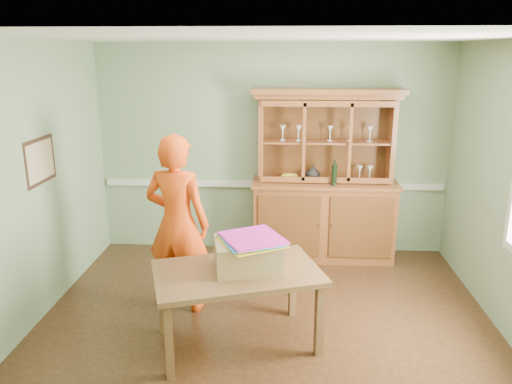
# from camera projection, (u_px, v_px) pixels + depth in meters

# --- Properties ---
(floor) EXTENTS (4.50, 4.50, 0.00)m
(floor) POSITION_uv_depth(u_px,v_px,m) (265.00, 324.00, 4.90)
(floor) COLOR #4E2F19
(floor) RESTS_ON ground
(ceiling) EXTENTS (4.50, 4.50, 0.00)m
(ceiling) POSITION_uv_depth(u_px,v_px,m) (267.00, 37.00, 4.16)
(ceiling) COLOR white
(ceiling) RESTS_ON wall_back
(wall_back) EXTENTS (4.50, 0.00, 4.50)m
(wall_back) POSITION_uv_depth(u_px,v_px,m) (272.00, 150.00, 6.45)
(wall_back) COLOR gray
(wall_back) RESTS_ON floor
(wall_left) EXTENTS (0.00, 4.00, 4.00)m
(wall_left) POSITION_uv_depth(u_px,v_px,m) (26.00, 189.00, 4.66)
(wall_left) COLOR gray
(wall_left) RESTS_ON floor
(wall_front) EXTENTS (4.50, 0.00, 4.50)m
(wall_front) POSITION_uv_depth(u_px,v_px,m) (250.00, 297.00, 2.61)
(wall_front) COLOR gray
(wall_front) RESTS_ON floor
(chair_rail) EXTENTS (4.41, 0.05, 0.08)m
(chair_rail) POSITION_uv_depth(u_px,v_px,m) (272.00, 184.00, 6.55)
(chair_rail) COLOR silver
(chair_rail) RESTS_ON wall_back
(framed_map) EXTENTS (0.03, 0.60, 0.46)m
(framed_map) POSITION_uv_depth(u_px,v_px,m) (41.00, 161.00, 4.90)
(framed_map) COLOR #331F14
(framed_map) RESTS_ON wall_left
(china_hutch) EXTENTS (1.83, 0.61, 2.16)m
(china_hutch) POSITION_uv_depth(u_px,v_px,m) (324.00, 200.00, 6.34)
(china_hutch) COLOR brown
(china_hutch) RESTS_ON floor
(dining_table) EXTENTS (1.65, 1.28, 0.72)m
(dining_table) POSITION_uv_depth(u_px,v_px,m) (237.00, 279.00, 4.42)
(dining_table) COLOR brown
(dining_table) RESTS_ON floor
(cardboard_box) EXTENTS (0.64, 0.56, 0.26)m
(cardboard_box) POSITION_uv_depth(u_px,v_px,m) (248.00, 255.00, 4.40)
(cardboard_box) COLOR tan
(cardboard_box) RESTS_ON dining_table
(kite_stack) EXTENTS (0.64, 0.64, 0.05)m
(kite_stack) POSITION_uv_depth(u_px,v_px,m) (251.00, 239.00, 4.34)
(kite_stack) COLOR yellow
(kite_stack) RESTS_ON cardboard_box
(person) EXTENTS (0.75, 0.57, 1.83)m
(person) POSITION_uv_depth(u_px,v_px,m) (177.00, 224.00, 5.01)
(person) COLOR #EF470F
(person) RESTS_ON floor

